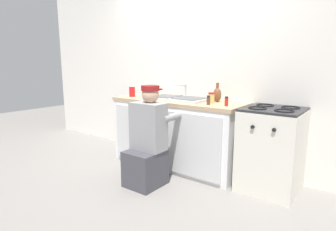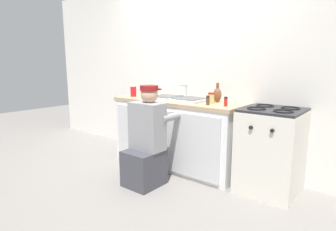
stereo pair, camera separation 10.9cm
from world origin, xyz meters
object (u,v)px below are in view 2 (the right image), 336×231
object	(u,v)px
plumber_person	(146,144)
spice_bottle_pepper	(208,100)
stove_range	(271,150)
vase_decorative	(217,95)
soda_cup_red	(133,91)
spice_bottle_red	(226,102)
condiment_jar	(211,98)
sink_double_basin	(178,98)

from	to	relation	value
plumber_person	spice_bottle_pepper	size ratio (longest dim) A/B	10.52
stove_range	vase_decorative	bearing A→B (deg)	170.09
spice_bottle_pepper	soda_cup_red	distance (m)	1.22
stove_range	spice_bottle_pepper	xyz separation A→B (m)	(-0.68, -0.15, 0.48)
soda_cup_red	plumber_person	bearing A→B (deg)	-36.61
stove_range	spice_bottle_pepper	bearing A→B (deg)	-167.88
spice_bottle_red	vase_decorative	size ratio (longest dim) A/B	0.46
condiment_jar	vase_decorative	size ratio (longest dim) A/B	0.56
stove_range	spice_bottle_pepper	distance (m)	0.85
sink_double_basin	soda_cup_red	world-z (taller)	sink_double_basin
spice_bottle_pepper	condiment_jar	size ratio (longest dim) A/B	0.82
spice_bottle_pepper	vase_decorative	size ratio (longest dim) A/B	0.46
spice_bottle_pepper	plumber_person	bearing A→B (deg)	-130.20
sink_double_basin	vase_decorative	world-z (taller)	vase_decorative
soda_cup_red	sink_double_basin	bearing A→B (deg)	9.11
soda_cup_red	vase_decorative	bearing A→B (deg)	11.09
condiment_jar	soda_cup_red	bearing A→B (deg)	-176.47
spice_bottle_red	condiment_jar	world-z (taller)	condiment_jar
stove_range	plumber_person	world-z (taller)	plumber_person
sink_double_basin	plumber_person	xyz separation A→B (m)	(0.08, -0.68, -0.44)
sink_double_basin	stove_range	size ratio (longest dim) A/B	0.89
plumber_person	condiment_jar	size ratio (longest dim) A/B	8.63
spice_bottle_pepper	soda_cup_red	xyz separation A→B (m)	(-1.22, 0.04, 0.02)
condiment_jar	spice_bottle_red	bearing A→B (deg)	-18.24
vase_decorative	soda_cup_red	xyz separation A→B (m)	(-1.19, -0.23, -0.01)
sink_double_basin	condiment_jar	bearing A→B (deg)	-4.19
sink_double_basin	spice_bottle_pepper	bearing A→B (deg)	-15.69
spice_bottle_red	soda_cup_red	xyz separation A→B (m)	(-1.42, 0.00, 0.02)
plumber_person	vase_decorative	size ratio (longest dim) A/B	4.80
sink_double_basin	stove_range	bearing A→B (deg)	-0.10
sink_double_basin	plumber_person	bearing A→B (deg)	-83.57
plumber_person	soda_cup_red	xyz separation A→B (m)	(-0.77, 0.57, 0.49)
vase_decorative	condiment_jar	bearing A→B (deg)	-87.23
sink_double_basin	spice_bottle_red	world-z (taller)	sink_double_basin
stove_range	spice_bottle_pepper	world-z (taller)	spice_bottle_pepper
spice_bottle_pepper	spice_bottle_red	distance (m)	0.21
sink_double_basin	soda_cup_red	bearing A→B (deg)	-170.89
stove_range	soda_cup_red	distance (m)	1.97
sink_double_basin	condiment_jar	world-z (taller)	sink_double_basin
stove_range	condiment_jar	bearing A→B (deg)	-177.17
vase_decorative	soda_cup_red	distance (m)	1.21
sink_double_basin	condiment_jar	size ratio (longest dim) A/B	6.25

